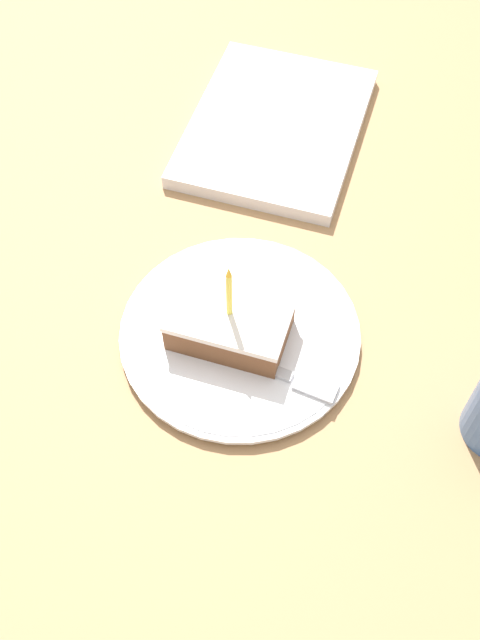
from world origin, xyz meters
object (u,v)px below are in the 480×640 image
cake_slice (230,323)px  marble_board (276,127)px  fork (272,370)px  plate (240,334)px

cake_slice → marble_board: (-0.33, -0.04, -0.03)m
fork → marble_board: (-0.36, -0.10, -0.01)m
plate → marble_board: bearing=-170.9°
plate → fork: size_ratio=1.55×
fork → marble_board: marble_board is taller
cake_slice → fork: (0.03, 0.06, -0.02)m
fork → cake_slice: bearing=-118.1°
marble_board → plate: bearing=9.1°
plate → marble_board: size_ratio=0.94×
plate → cake_slice: size_ratio=2.10×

